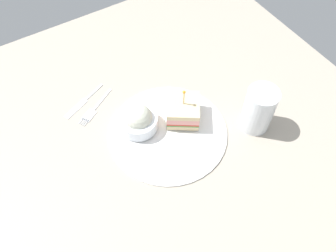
% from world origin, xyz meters
% --- Properties ---
extents(ground_plane, '(1.00, 1.00, 0.02)m').
position_xyz_m(ground_plane, '(0.00, 0.00, -0.01)').
color(ground_plane, '#9E9384').
extents(plate, '(0.28, 0.28, 0.01)m').
position_xyz_m(plate, '(0.00, 0.00, 0.00)').
color(plate, white).
rests_on(plate, ground_plane).
extents(sandwich_half_center, '(0.11, 0.11, 0.09)m').
position_xyz_m(sandwich_half_center, '(0.05, 0.02, 0.03)').
color(sandwich_half_center, beige).
rests_on(sandwich_half_center, plate).
extents(coleslaw_bowl, '(0.09, 0.09, 0.07)m').
position_xyz_m(coleslaw_bowl, '(-0.05, 0.05, 0.03)').
color(coleslaw_bowl, white).
rests_on(coleslaw_bowl, plate).
extents(drink_glass, '(0.07, 0.07, 0.11)m').
position_xyz_m(drink_glass, '(0.19, -0.09, 0.05)').
color(drink_glass, gold).
rests_on(drink_glass, ground_plane).
extents(fork, '(0.12, 0.07, 0.00)m').
position_xyz_m(fork, '(-0.12, 0.15, 0.00)').
color(fork, silver).
rests_on(fork, ground_plane).
extents(knife, '(0.13, 0.06, 0.00)m').
position_xyz_m(knife, '(-0.14, 0.19, 0.00)').
color(knife, silver).
rests_on(knife, ground_plane).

